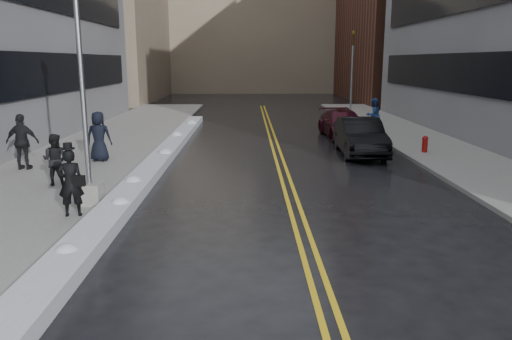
{
  "coord_description": "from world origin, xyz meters",
  "views": [
    {
      "loc": [
        1.18,
        -11.67,
        4.12
      ],
      "look_at": [
        1.38,
        1.15,
        1.3
      ],
      "focal_mm": 35.0,
      "sensor_mm": 36.0,
      "label": 1
    }
  ],
  "objects_px": {
    "lamppost": "(85,120)",
    "pedestrian_d": "(23,142)",
    "car_black": "(360,137)",
    "pedestrian_b": "(55,160)",
    "pedestrian_east": "(373,115)",
    "pedestrian_c": "(99,136)",
    "fire_hydrant": "(425,143)",
    "traffic_signal": "(352,71)",
    "pedestrian_fedora": "(71,183)",
    "car_maroon": "(343,124)"
  },
  "relations": [
    {
      "from": "fire_hydrant",
      "to": "car_maroon",
      "type": "height_order",
      "value": "car_maroon"
    },
    {
      "from": "pedestrian_east",
      "to": "pedestrian_c",
      "type": "bearing_deg",
      "value": 5.49
    },
    {
      "from": "pedestrian_c",
      "to": "traffic_signal",
      "type": "bearing_deg",
      "value": -129.74
    },
    {
      "from": "fire_hydrant",
      "to": "pedestrian_b",
      "type": "xyz_separation_m",
      "value": [
        -14.07,
        -5.78,
        0.44
      ]
    },
    {
      "from": "pedestrian_d",
      "to": "pedestrian_east",
      "type": "distance_m",
      "value": 18.23
    },
    {
      "from": "car_black",
      "to": "car_maroon",
      "type": "distance_m",
      "value": 5.3
    },
    {
      "from": "lamppost",
      "to": "pedestrian_fedora",
      "type": "relative_size",
      "value": 4.31
    },
    {
      "from": "pedestrian_b",
      "to": "pedestrian_c",
      "type": "distance_m",
      "value": 4.0
    },
    {
      "from": "pedestrian_c",
      "to": "pedestrian_d",
      "type": "height_order",
      "value": "pedestrian_d"
    },
    {
      "from": "lamppost",
      "to": "pedestrian_d",
      "type": "bearing_deg",
      "value": 129.7
    },
    {
      "from": "pedestrian_east",
      "to": "car_black",
      "type": "height_order",
      "value": "pedestrian_east"
    },
    {
      "from": "fire_hydrant",
      "to": "traffic_signal",
      "type": "bearing_deg",
      "value": 92.05
    },
    {
      "from": "lamppost",
      "to": "car_maroon",
      "type": "distance_m",
      "value": 16.67
    },
    {
      "from": "traffic_signal",
      "to": "pedestrian_fedora",
      "type": "distance_m",
      "value": 26.11
    },
    {
      "from": "traffic_signal",
      "to": "pedestrian_b",
      "type": "height_order",
      "value": "traffic_signal"
    },
    {
      "from": "pedestrian_fedora",
      "to": "car_maroon",
      "type": "xyz_separation_m",
      "value": [
        9.79,
        14.57,
        -0.3
      ]
    },
    {
      "from": "fire_hydrant",
      "to": "pedestrian_d",
      "type": "xyz_separation_m",
      "value": [
        -16.17,
        -3.34,
        0.63
      ]
    },
    {
      "from": "lamppost",
      "to": "pedestrian_c",
      "type": "bearing_deg",
      "value": 103.69
    },
    {
      "from": "fire_hydrant",
      "to": "pedestrian_d",
      "type": "relative_size",
      "value": 0.35
    },
    {
      "from": "lamppost",
      "to": "pedestrian_fedora",
      "type": "height_order",
      "value": "lamppost"
    },
    {
      "from": "fire_hydrant",
      "to": "pedestrian_b",
      "type": "distance_m",
      "value": 15.22
    },
    {
      "from": "pedestrian_c",
      "to": "car_black",
      "type": "distance_m",
      "value": 11.14
    },
    {
      "from": "pedestrian_fedora",
      "to": "pedestrian_b",
      "type": "distance_m",
      "value": 3.72
    },
    {
      "from": "pedestrian_b",
      "to": "car_maroon",
      "type": "distance_m",
      "value": 16.04
    },
    {
      "from": "pedestrian_fedora",
      "to": "car_maroon",
      "type": "relative_size",
      "value": 0.35
    },
    {
      "from": "fire_hydrant",
      "to": "car_maroon",
      "type": "bearing_deg",
      "value": 115.69
    },
    {
      "from": "pedestrian_d",
      "to": "pedestrian_b",
      "type": "bearing_deg",
      "value": 132.81
    },
    {
      "from": "pedestrian_b",
      "to": "car_black",
      "type": "distance_m",
      "value": 12.7
    },
    {
      "from": "lamppost",
      "to": "pedestrian_d",
      "type": "distance_m",
      "value": 6.21
    },
    {
      "from": "car_black",
      "to": "car_maroon",
      "type": "xyz_separation_m",
      "value": [
        0.23,
        5.29,
        -0.09
      ]
    },
    {
      "from": "lamppost",
      "to": "car_maroon",
      "type": "bearing_deg",
      "value": 54.31
    },
    {
      "from": "lamppost",
      "to": "car_maroon",
      "type": "height_order",
      "value": "lamppost"
    },
    {
      "from": "pedestrian_d",
      "to": "car_black",
      "type": "distance_m",
      "value": 13.77
    },
    {
      "from": "car_black",
      "to": "pedestrian_east",
      "type": "bearing_deg",
      "value": 72.99
    },
    {
      "from": "fire_hydrant",
      "to": "pedestrian_east",
      "type": "distance_m",
      "value": 6.45
    },
    {
      "from": "traffic_signal",
      "to": "pedestrian_b",
      "type": "bearing_deg",
      "value": -124.46
    },
    {
      "from": "pedestrian_b",
      "to": "pedestrian_c",
      "type": "relative_size",
      "value": 0.84
    },
    {
      "from": "pedestrian_b",
      "to": "pedestrian_fedora",
      "type": "bearing_deg",
      "value": 121.79
    },
    {
      "from": "car_black",
      "to": "car_maroon",
      "type": "relative_size",
      "value": 0.98
    },
    {
      "from": "pedestrian_east",
      "to": "car_black",
      "type": "distance_m",
      "value": 6.56
    },
    {
      "from": "traffic_signal",
      "to": "pedestrian_east",
      "type": "xyz_separation_m",
      "value": [
        -0.25,
        -7.62,
        -2.3
      ]
    },
    {
      "from": "lamppost",
      "to": "pedestrian_east",
      "type": "bearing_deg",
      "value": 51.22
    },
    {
      "from": "pedestrian_fedora",
      "to": "pedestrian_c",
      "type": "height_order",
      "value": "pedestrian_c"
    },
    {
      "from": "lamppost",
      "to": "pedestrian_b",
      "type": "relative_size",
      "value": 4.53
    },
    {
      "from": "pedestrian_fedora",
      "to": "lamppost",
      "type": "bearing_deg",
      "value": -106.18
    },
    {
      "from": "pedestrian_east",
      "to": "car_black",
      "type": "bearing_deg",
      "value": 44.74
    },
    {
      "from": "car_maroon",
      "to": "pedestrian_d",
      "type": "bearing_deg",
      "value": -150.18
    },
    {
      "from": "pedestrian_fedora",
      "to": "car_black",
      "type": "distance_m",
      "value": 13.33
    },
    {
      "from": "car_black",
      "to": "pedestrian_b",
      "type": "bearing_deg",
      "value": -150.35
    },
    {
      "from": "fire_hydrant",
      "to": "traffic_signal",
      "type": "height_order",
      "value": "traffic_signal"
    }
  ]
}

